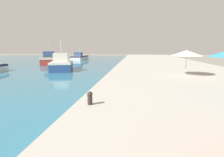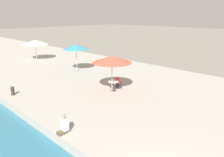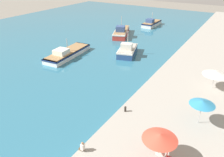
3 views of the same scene
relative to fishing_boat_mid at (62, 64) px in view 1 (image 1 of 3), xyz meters
name	(u,v)px [view 1 (image 1 of 3)]	position (x,y,z in m)	size (l,w,h in m)	color
quay_promenade	(163,65)	(15.78, 7.35, -0.64)	(16.00, 90.00, 0.55)	#A39E93
fishing_boat_mid	(62,64)	(0.00, 0.00, 0.00)	(4.59, 6.82, 4.43)	navy
fishing_boat_far	(50,59)	(-7.23, 10.52, 0.03)	(6.18, 9.85, 4.59)	red
fishing_boat_distant	(80,57)	(-4.62, 23.00, -0.12)	(2.96, 7.70, 3.79)	silver
cafe_umbrella_striped	(187,53)	(15.88, -6.08, 1.87)	(3.15, 3.15, 2.51)	#B7B7B7
mooring_bollard	(90,98)	(8.57, -16.66, -0.02)	(0.26, 0.26, 0.65)	#2D2823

